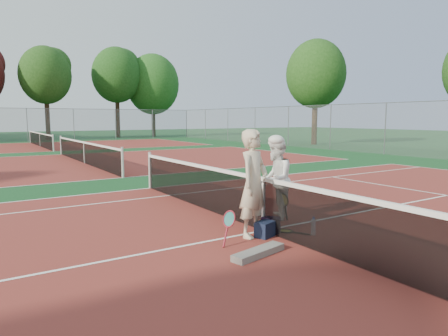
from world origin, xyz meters
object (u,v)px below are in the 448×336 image
object	(u,v)px
player_b	(276,179)
racket_red	(229,228)
net_main	(263,204)
racket_spare	(286,231)
racket_black_held	(284,207)
sports_bag_purple	(271,225)
water_bottle	(313,227)
sports_bag_navy	(265,229)
player_a	(254,183)

from	to	relation	value
player_b	racket_red	world-z (taller)	player_b
net_main	player_b	xyz separation A→B (m)	(0.75, 0.54, 0.34)
net_main	racket_spare	xyz separation A→B (m)	(0.32, -0.27, -0.49)
racket_black_held	sports_bag_purple	distance (m)	0.89
racket_red	sports_bag_purple	distance (m)	1.10
water_bottle	sports_bag_navy	bearing A→B (deg)	153.53
racket_red	racket_black_held	bearing A→B (deg)	0.18
net_main	player_a	world-z (taller)	player_a
player_a	racket_red	world-z (taller)	player_a
player_a	net_main	bearing A→B (deg)	-0.00
racket_red	sports_bag_purple	xyz separation A→B (m)	(1.07, 0.21, -0.15)
racket_black_held	water_bottle	size ratio (longest dim) A/B	1.95
racket_black_held	sports_bag_navy	distance (m)	1.20
racket_red	sports_bag_purple	bearing A→B (deg)	-9.77
sports_bag_purple	racket_black_held	bearing A→B (deg)	33.51
racket_red	player_b	bearing A→B (deg)	6.44
player_b	sports_bag_navy	xyz separation A→B (m)	(-0.95, -0.86, -0.71)
player_a	sports_bag_purple	size ratio (longest dim) A/B	5.53
player_b	racket_spare	bearing A→B (deg)	20.02
player_b	water_bottle	size ratio (longest dim) A/B	5.67
racket_red	water_bottle	world-z (taller)	racket_red
player_b	sports_bag_purple	world-z (taller)	player_b
sports_bag_purple	water_bottle	distance (m)	0.77
net_main	sports_bag_navy	xyz separation A→B (m)	(-0.21, -0.31, -0.37)
net_main	water_bottle	distance (m)	0.99
racket_spare	sports_bag_navy	xyz separation A→B (m)	(-0.52, -0.04, 0.12)
player_a	water_bottle	xyz separation A→B (m)	(0.94, -0.55, -0.81)
racket_red	player_a	bearing A→B (deg)	-4.05
racket_red	sports_bag_navy	distance (m)	0.81
racket_red	racket_spare	size ratio (longest dim) A/B	0.96
player_a	racket_black_held	distance (m)	1.41
racket_black_held	racket_spare	size ratio (longest dim) A/B	0.98
sports_bag_purple	player_a	bearing A→B (deg)	-178.29
player_b	racket_black_held	size ratio (longest dim) A/B	2.90
net_main	racket_spare	bearing A→B (deg)	-40.56
net_main	player_b	size ratio (longest dim) A/B	6.46
racket_spare	sports_bag_navy	distance (m)	0.54
player_a	racket_spare	world-z (taller)	player_a
racket_red	sports_bag_navy	xyz separation A→B (m)	(0.80, 0.05, -0.15)
player_a	racket_red	distance (m)	0.96
sports_bag_navy	player_b	bearing A→B (deg)	42.02
net_main	racket_red	bearing A→B (deg)	-160.32
racket_black_held	sports_bag_purple	world-z (taller)	racket_black_held
sports_bag_navy	sports_bag_purple	size ratio (longest dim) A/B	1.02
sports_bag_purple	net_main	bearing A→B (deg)	113.62
racket_black_held	sports_bag_navy	size ratio (longest dim) A/B	1.66
net_main	player_b	distance (m)	0.98
racket_spare	net_main	bearing A→B (deg)	23.28
net_main	racket_black_held	bearing A→B (deg)	22.81
racket_black_held	water_bottle	xyz separation A→B (m)	(-0.20, -1.04, -0.14)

